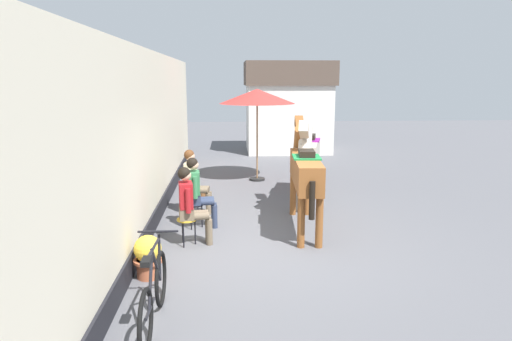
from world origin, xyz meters
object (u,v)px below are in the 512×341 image
leaning_bicycle (154,295)px  flower_planter_near (148,256)px  seated_visitor_near (190,202)px  saddled_horse_near (305,169)px  seated_visitor_middle (197,189)px  satchel_bag (204,195)px  seated_visitor_far (194,178)px  saddled_horse_far (308,153)px  cafe_parasol (257,97)px

leaning_bicycle → flower_planter_near: bearing=102.5°
seated_visitor_near → saddled_horse_near: (2.13, 0.84, 0.38)m
seated_visitor_middle → flower_planter_near: 2.36m
satchel_bag → saddled_horse_near: bearing=83.4°
seated_visitor_far → leaning_bicycle: seated_visitor_far is taller
seated_visitor_far → leaning_bicycle: size_ratio=0.79×
seated_visitor_near → seated_visitor_far: (-0.08, 1.91, 0.00)m
seated_visitor_far → saddled_horse_far: (2.60, 0.84, 0.38)m
seated_visitor_far → flower_planter_near: bearing=-97.7°
satchel_bag → leaning_bicycle: bearing=37.6°
seated_visitor_far → leaning_bicycle: (-0.13, -4.58, -0.38)m
seated_visitor_far → cafe_parasol: (1.55, 3.18, 1.59)m
saddled_horse_far → leaning_bicycle: 6.12m
saddled_horse_near → flower_planter_near: 3.50m
seated_visitor_middle → seated_visitor_far: 0.98m
seated_visitor_middle → leaning_bicycle: seated_visitor_middle is taller
flower_planter_near → satchel_bag: 4.40m
seated_visitor_far → cafe_parasol: cafe_parasol is taller
saddled_horse_near → seated_visitor_middle: bearing=177.2°
saddled_horse_near → satchel_bag: saddled_horse_near is taller
flower_planter_near → satchel_bag: size_ratio=2.29×
flower_planter_near → cafe_parasol: cafe_parasol is taller
saddled_horse_far → satchel_bag: (-2.47, 0.29, -1.06)m
saddled_horse_far → cafe_parasol: 2.83m
seated_visitor_near → flower_planter_near: bearing=-111.3°
seated_visitor_near → seated_visitor_far: size_ratio=1.00×
flower_planter_near → leaning_bicycle: (0.30, -1.36, 0.06)m
seated_visitor_middle → cafe_parasol: 4.66m
seated_visitor_middle → saddled_horse_near: bearing=-2.8°
saddled_horse_near → cafe_parasol: 4.47m
flower_planter_near → saddled_horse_far: bearing=53.2°
flower_planter_near → leaning_bicycle: leaning_bicycle is taller
leaning_bicycle → satchel_bag: 5.73m
seated_visitor_near → cafe_parasol: cafe_parasol is taller
cafe_parasol → seated_visitor_middle: bearing=-108.8°
seated_visitor_near → saddled_horse_far: saddled_horse_far is taller
seated_visitor_near → cafe_parasol: bearing=73.8°
flower_planter_near → satchel_bag: flower_planter_near is taller
seated_visitor_far → satchel_bag: 1.33m
leaning_bicycle → satchel_bag: size_ratio=6.29×
leaning_bicycle → saddled_horse_far: bearing=63.2°
seated_visitor_near → leaning_bicycle: seated_visitor_near is taller
leaning_bicycle → cafe_parasol: size_ratio=0.68×
saddled_horse_far → seated_visitor_far: bearing=-162.1°
saddled_horse_near → leaning_bicycle: bearing=-123.7°
saddled_horse_far → saddled_horse_near: bearing=-101.7°
seated_visitor_middle → satchel_bag: bearing=90.2°
leaning_bicycle → cafe_parasol: bearing=77.7°
seated_visitor_middle → leaning_bicycle: 3.64m
seated_visitor_far → satchel_bag: (0.14, 1.13, -0.68)m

